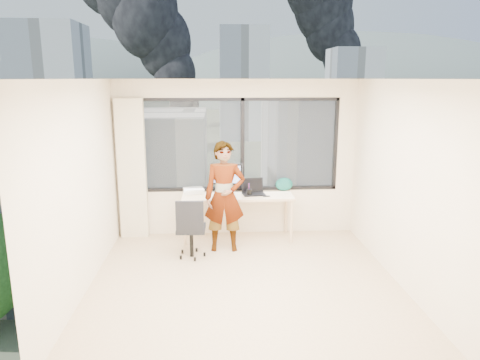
{
  "coord_description": "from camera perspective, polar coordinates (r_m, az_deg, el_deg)",
  "views": [
    {
      "loc": [
        -0.38,
        -5.37,
        2.61
      ],
      "look_at": [
        0.0,
        1.0,
        1.15
      ],
      "focal_mm": 33.39,
      "sensor_mm": 36.0,
      "label": 1
    }
  ],
  "objects": [
    {
      "name": "floor",
      "position": [
        5.98,
        0.59,
        -12.99
      ],
      "size": [
        4.0,
        4.0,
        0.01
      ],
      "primitive_type": "cube",
      "color": "tan",
      "rests_on": "ground"
    },
    {
      "name": "ceiling",
      "position": [
        5.38,
        0.65,
        12.79
      ],
      "size": [
        4.0,
        4.0,
        0.01
      ],
      "primitive_type": "cube",
      "color": "white",
      "rests_on": "ground"
    },
    {
      "name": "wall_front",
      "position": [
        3.63,
        2.85,
        -8.25
      ],
      "size": [
        4.0,
        0.01,
        2.6
      ],
      "primitive_type": "cube",
      "color": "beige",
      "rests_on": "ground"
    },
    {
      "name": "wall_left",
      "position": [
        5.76,
        -19.66,
        -1.02
      ],
      "size": [
        0.01,
        4.0,
        2.6
      ],
      "primitive_type": "cube",
      "color": "beige",
      "rests_on": "ground"
    },
    {
      "name": "wall_right",
      "position": [
        6.01,
        19.99,
        -0.47
      ],
      "size": [
        0.01,
        4.0,
        2.6
      ],
      "primitive_type": "cube",
      "color": "beige",
      "rests_on": "ground"
    },
    {
      "name": "window_wall",
      "position": [
        7.46,
        -0.07,
        4.53
      ],
      "size": [
        3.3,
        0.16,
        1.55
      ],
      "primitive_type": null,
      "color": "black",
      "rests_on": "ground"
    },
    {
      "name": "curtain",
      "position": [
        7.51,
        -13.63,
        1.32
      ],
      "size": [
        0.45,
        0.14,
        2.3
      ],
      "primitive_type": "cube",
      "color": "#F7EBC1",
      "rests_on": "floor"
    },
    {
      "name": "desk",
      "position": [
        7.38,
        -0.31,
        -4.73
      ],
      "size": [
        1.8,
        0.6,
        0.75
      ],
      "primitive_type": "cube",
      "color": "#D7B490",
      "rests_on": "floor"
    },
    {
      "name": "chair",
      "position": [
        6.66,
        -6.26,
        -5.97
      ],
      "size": [
        0.49,
        0.49,
        0.93
      ],
      "primitive_type": null,
      "rotation": [
        0.0,
        0.0,
        -0.03
      ],
      "color": "black",
      "rests_on": "floor"
    },
    {
      "name": "person",
      "position": [
        6.79,
        -1.98,
        -2.15
      ],
      "size": [
        0.63,
        0.42,
        1.7
      ],
      "primitive_type": "imported",
      "rotation": [
        0.0,
        0.0,
        -0.02
      ],
      "color": "#2D2D33",
      "rests_on": "floor"
    },
    {
      "name": "monitor",
      "position": [
        7.31,
        -1.69,
        0.2
      ],
      "size": [
        0.52,
        0.18,
        0.51
      ],
      "primitive_type": null,
      "rotation": [
        0.0,
        0.0,
        -0.14
      ],
      "color": "black",
      "rests_on": "desk"
    },
    {
      "name": "game_console",
      "position": [
        7.44,
        -5.95,
        -1.35
      ],
      "size": [
        0.37,
        0.33,
        0.08
      ],
      "primitive_type": "cube",
      "rotation": [
        0.0,
        0.0,
        0.22
      ],
      "color": "white",
      "rests_on": "desk"
    },
    {
      "name": "laptop",
      "position": [
        7.27,
        1.78,
        -0.99
      ],
      "size": [
        0.4,
        0.42,
        0.23
      ],
      "primitive_type": null,
      "rotation": [
        0.0,
        0.0,
        0.12
      ],
      "color": "black",
      "rests_on": "desk"
    },
    {
      "name": "cellphone",
      "position": [
        7.19,
        3.39,
        -2.08
      ],
      "size": [
        0.12,
        0.06,
        0.01
      ],
      "primitive_type": "cube",
      "rotation": [
        0.0,
        0.0,
        0.07
      ],
      "color": "black",
      "rests_on": "desk"
    },
    {
      "name": "pen_cup",
      "position": [
        7.23,
        1.21,
        -1.58
      ],
      "size": [
        0.1,
        0.1,
        0.11
      ],
      "primitive_type": "cylinder",
      "rotation": [
        0.0,
        0.0,
        -0.22
      ],
      "color": "black",
      "rests_on": "desk"
    },
    {
      "name": "handbag",
      "position": [
        7.56,
        5.66,
        -0.54
      ],
      "size": [
        0.3,
        0.18,
        0.22
      ],
      "primitive_type": "ellipsoid",
      "rotation": [
        0.0,
        0.0,
        0.11
      ],
      "color": "#0C4C48",
      "rests_on": "desk"
    },
    {
      "name": "exterior_ground",
      "position": [
        126.46,
        -3.22,
        5.31
      ],
      "size": [
        400.0,
        400.0,
        0.04
      ],
      "primitive_type": "cube",
      "color": "#515B3D",
      "rests_on": "ground"
    },
    {
      "name": "near_bldg_a",
      "position": [
        37.65,
        -16.54,
        -2.46
      ],
      "size": [
        16.0,
        12.0,
        14.0
      ],
      "primitive_type": "cube",
      "color": "#F3E2CB",
      "rests_on": "exterior_ground"
    },
    {
      "name": "near_bldg_b",
      "position": [
        45.91,
        12.3,
        1.77
      ],
      "size": [
        14.0,
        13.0,
        16.0
      ],
      "primitive_type": "cube",
      "color": "silver",
      "rests_on": "exterior_ground"
    },
    {
      "name": "far_tower_a",
      "position": [
        106.2,
        -22.84,
        10.48
      ],
      "size": [
        14.0,
        14.0,
        28.0
      ],
      "primitive_type": "cube",
      "color": "silver",
      "rests_on": "exterior_ground"
    },
    {
      "name": "far_tower_b",
      "position": [
        125.66,
        0.42,
        12.14
      ],
      "size": [
        13.0,
        13.0,
        30.0
      ],
      "primitive_type": "cube",
      "color": "silver",
      "rests_on": "exterior_ground"
    },
    {
      "name": "far_tower_c",
      "position": [
        152.33,
        14.19,
        11.14
      ],
      "size": [
        15.0,
        15.0,
        26.0
      ],
      "primitive_type": "cube",
      "color": "silver",
      "rests_on": "exterior_ground"
    },
    {
      "name": "far_tower_d",
      "position": [
        166.51,
        -24.77,
        9.79
      ],
      "size": [
        16.0,
        14.0,
        22.0
      ],
      "primitive_type": "cube",
      "color": "silver",
      "rests_on": "exterior_ground"
    },
    {
      "name": "hill_a",
      "position": [
        347.06,
        -23.88,
        9.05
      ],
      "size": [
        288.0,
        216.0,
        90.0
      ],
      "primitive_type": "ellipsoid",
      "color": "slate",
      "rests_on": "exterior_ground"
    },
    {
      "name": "hill_b",
      "position": [
        340.9,
        13.92,
        9.71
      ],
      "size": [
        300.0,
        220.0,
        96.0
      ],
      "primitive_type": "ellipsoid",
      "color": "slate",
      "rests_on": "exterior_ground"
    },
    {
      "name": "tree_b",
      "position": [
        26.68,
        6.62,
        -14.21
      ],
      "size": [
        7.6,
        7.6,
        9.0
      ],
      "primitive_type": null,
      "color": "#244717",
      "rests_on": "exterior_ground"
    },
    {
      "name": "tree_c",
      "position": [
        51.9,
        22.24,
        -1.02
      ],
      "size": [
        8.4,
        8.4,
        10.0
      ],
      "primitive_type": null,
      "color": "#244717",
      "rests_on": "exterior_ground"
    },
    {
      "name": "smoke_plume_b",
      "position": [
        185.51,
        14.91,
        20.02
      ],
      "size": [
        30.0,
        18.0,
        70.0
      ],
      "primitive_type": null,
      "color": "black",
      "rests_on": "exterior_ground"
    }
  ]
}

